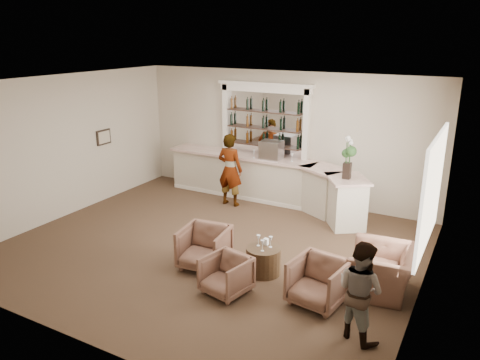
{
  "coord_description": "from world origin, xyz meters",
  "views": [
    {
      "loc": [
        4.7,
        -7.36,
        4.17
      ],
      "look_at": [
        0.16,
        0.9,
        1.21
      ],
      "focal_mm": 35.0,
      "sensor_mm": 36.0,
      "label": 1
    }
  ],
  "objects_px": {
    "armchair_right": "(318,282)",
    "bar_counter": "(268,180)",
    "cocktail_table": "(263,260)",
    "armchair_far": "(381,270)",
    "sommelier": "(230,170)",
    "armchair_left": "(204,247)",
    "guest": "(360,291)",
    "flower_vase": "(348,155)",
    "armchair_center": "(226,275)",
    "espresso_machine": "(271,150)"
  },
  "relations": [
    {
      "from": "armchair_far",
      "to": "flower_vase",
      "type": "distance_m",
      "value": 3.03
    },
    {
      "from": "armchair_right",
      "to": "flower_vase",
      "type": "height_order",
      "value": "flower_vase"
    },
    {
      "from": "bar_counter",
      "to": "cocktail_table",
      "type": "height_order",
      "value": "bar_counter"
    },
    {
      "from": "sommelier",
      "to": "armchair_far",
      "type": "bearing_deg",
      "value": 152.26
    },
    {
      "from": "bar_counter",
      "to": "armchair_far",
      "type": "distance_m",
      "value": 4.7
    },
    {
      "from": "sommelier",
      "to": "guest",
      "type": "relative_size",
      "value": 1.24
    },
    {
      "from": "cocktail_table",
      "to": "armchair_right",
      "type": "bearing_deg",
      "value": -21.51
    },
    {
      "from": "armchair_left",
      "to": "flower_vase",
      "type": "bearing_deg",
      "value": 53.52
    },
    {
      "from": "espresso_machine",
      "to": "bar_counter",
      "type": "bearing_deg",
      "value": -151.22
    },
    {
      "from": "guest",
      "to": "armchair_center",
      "type": "height_order",
      "value": "guest"
    },
    {
      "from": "armchair_left",
      "to": "bar_counter",
      "type": "bearing_deg",
      "value": 89.92
    },
    {
      "from": "cocktail_table",
      "to": "guest",
      "type": "height_order",
      "value": "guest"
    },
    {
      "from": "guest",
      "to": "armchair_left",
      "type": "xyz_separation_m",
      "value": [
        -3.07,
        0.73,
        -0.35
      ]
    },
    {
      "from": "guest",
      "to": "armchair_right",
      "type": "height_order",
      "value": "guest"
    },
    {
      "from": "guest",
      "to": "flower_vase",
      "type": "height_order",
      "value": "flower_vase"
    },
    {
      "from": "cocktail_table",
      "to": "armchair_far",
      "type": "distance_m",
      "value": 2.05
    },
    {
      "from": "bar_counter",
      "to": "armchair_center",
      "type": "bearing_deg",
      "value": -73.26
    },
    {
      "from": "bar_counter",
      "to": "armchair_far",
      "type": "relative_size",
      "value": 4.92
    },
    {
      "from": "cocktail_table",
      "to": "armchair_far",
      "type": "bearing_deg",
      "value": 11.58
    },
    {
      "from": "guest",
      "to": "espresso_machine",
      "type": "height_order",
      "value": "espresso_machine"
    },
    {
      "from": "armchair_far",
      "to": "espresso_machine",
      "type": "relative_size",
      "value": 2.2
    },
    {
      "from": "armchair_left",
      "to": "armchair_far",
      "type": "height_order",
      "value": "armchair_left"
    },
    {
      "from": "armchair_left",
      "to": "flower_vase",
      "type": "distance_m",
      "value": 3.76
    },
    {
      "from": "armchair_center",
      "to": "espresso_machine",
      "type": "height_order",
      "value": "espresso_machine"
    },
    {
      "from": "armchair_left",
      "to": "armchair_center",
      "type": "bearing_deg",
      "value": -44.01
    },
    {
      "from": "cocktail_table",
      "to": "flower_vase",
      "type": "bearing_deg",
      "value": 77.06
    },
    {
      "from": "bar_counter",
      "to": "armchair_far",
      "type": "height_order",
      "value": "bar_counter"
    },
    {
      "from": "armchair_center",
      "to": "armchair_far",
      "type": "bearing_deg",
      "value": 42.8
    },
    {
      "from": "armchair_center",
      "to": "flower_vase",
      "type": "xyz_separation_m",
      "value": [
        0.89,
        3.71,
        1.35
      ]
    },
    {
      "from": "espresso_machine",
      "to": "armchair_far",
      "type": "bearing_deg",
      "value": -43.59
    },
    {
      "from": "sommelier",
      "to": "armchair_center",
      "type": "height_order",
      "value": "sommelier"
    },
    {
      "from": "bar_counter",
      "to": "cocktail_table",
      "type": "relative_size",
      "value": 9.03
    },
    {
      "from": "cocktail_table",
      "to": "flower_vase",
      "type": "xyz_separation_m",
      "value": [
        0.64,
        2.79,
        1.42
      ]
    },
    {
      "from": "armchair_center",
      "to": "armchair_far",
      "type": "xyz_separation_m",
      "value": [
        2.25,
        1.32,
        0.05
      ]
    },
    {
      "from": "cocktail_table",
      "to": "armchair_left",
      "type": "xyz_separation_m",
      "value": [
        -1.07,
        -0.3,
        0.14
      ]
    },
    {
      "from": "sommelier",
      "to": "guest",
      "type": "bearing_deg",
      "value": 139.67
    },
    {
      "from": "cocktail_table",
      "to": "armchair_left",
      "type": "bearing_deg",
      "value": -164.31
    },
    {
      "from": "bar_counter",
      "to": "armchair_center",
      "type": "distance_m",
      "value": 4.58
    },
    {
      "from": "guest",
      "to": "flower_vase",
      "type": "relative_size",
      "value": 1.57
    },
    {
      "from": "armchair_right",
      "to": "flower_vase",
      "type": "xyz_separation_m",
      "value": [
        -0.56,
        3.27,
        1.29
      ]
    },
    {
      "from": "cocktail_table",
      "to": "armchair_right",
      "type": "height_order",
      "value": "armchair_right"
    },
    {
      "from": "cocktail_table",
      "to": "armchair_right",
      "type": "relative_size",
      "value": 0.76
    },
    {
      "from": "flower_vase",
      "to": "guest",
      "type": "bearing_deg",
      "value": -70.46
    },
    {
      "from": "bar_counter",
      "to": "armchair_far",
      "type": "bearing_deg",
      "value": -40.64
    },
    {
      "from": "armchair_center",
      "to": "flower_vase",
      "type": "height_order",
      "value": "flower_vase"
    },
    {
      "from": "armchair_center",
      "to": "espresso_machine",
      "type": "bearing_deg",
      "value": 118.27
    },
    {
      "from": "armchair_right",
      "to": "flower_vase",
      "type": "bearing_deg",
      "value": 107.92
    },
    {
      "from": "sommelier",
      "to": "armchair_left",
      "type": "bearing_deg",
      "value": 113.15
    },
    {
      "from": "armchair_right",
      "to": "bar_counter",
      "type": "bearing_deg",
      "value": 133.26
    },
    {
      "from": "bar_counter",
      "to": "cocktail_table",
      "type": "bearing_deg",
      "value": -65.74
    }
  ]
}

